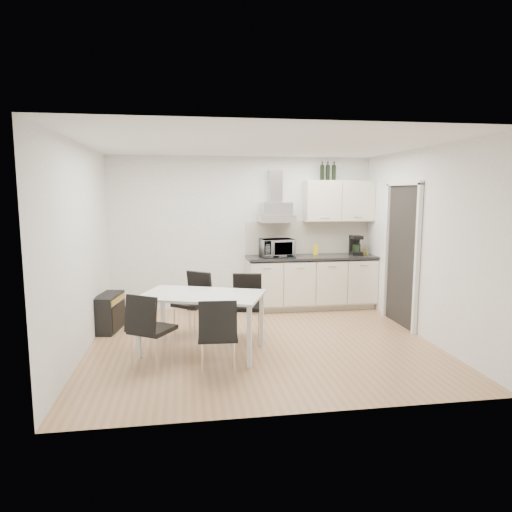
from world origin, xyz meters
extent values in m
plane|color=tan|center=(0.00, 0.00, 0.00)|extent=(4.50, 4.50, 0.00)
cube|color=white|center=(0.00, 2.00, 1.30)|extent=(4.50, 0.10, 2.60)
cube|color=white|center=(0.00, -2.00, 1.30)|extent=(4.50, 0.10, 2.60)
cube|color=white|center=(-2.25, 0.00, 1.30)|extent=(0.10, 4.00, 2.60)
cube|color=white|center=(2.25, 0.00, 1.30)|extent=(0.10, 4.00, 2.60)
plane|color=white|center=(0.00, 0.00, 2.60)|extent=(4.50, 4.50, 0.00)
cube|color=white|center=(2.21, 0.55, 1.05)|extent=(0.08, 1.04, 2.10)
cube|color=beige|center=(1.15, 1.74, 0.05)|extent=(2.16, 0.52, 0.10)
cube|color=beige|center=(1.15, 1.70, 0.48)|extent=(2.20, 0.60, 0.76)
cube|color=#242527|center=(1.15, 1.69, 0.90)|extent=(2.22, 0.64, 0.04)
cube|color=beige|center=(1.15, 1.99, 1.21)|extent=(2.20, 0.02, 0.58)
cube|color=beige|center=(1.65, 1.82, 1.85)|extent=(1.20, 0.35, 0.70)
cube|color=silver|center=(0.55, 1.78, 1.65)|extent=(0.60, 0.46, 0.30)
cube|color=silver|center=(0.55, 1.89, 2.10)|extent=(0.22, 0.20, 0.55)
imported|color=silver|center=(0.54, 1.68, 1.10)|extent=(0.57, 0.36, 0.37)
cube|color=yellow|center=(1.25, 1.80, 1.01)|extent=(0.08, 0.04, 0.18)
cylinder|color=brown|center=(2.08, 1.65, 0.98)|extent=(0.04, 0.04, 0.11)
cylinder|color=#4C6626|center=(2.14, 1.65, 0.98)|extent=(0.04, 0.04, 0.11)
cylinder|color=black|center=(1.35, 1.82, 2.36)|extent=(0.07, 0.07, 0.32)
cylinder|color=black|center=(1.45, 1.82, 2.36)|extent=(0.07, 0.07, 0.32)
cylinder|color=black|center=(1.56, 1.82, 2.36)|extent=(0.07, 0.07, 0.32)
cube|color=white|center=(-0.79, -0.23, 0.73)|extent=(1.67, 1.30, 0.03)
cube|color=white|center=(-1.56, -0.34, 0.36)|extent=(0.06, 0.06, 0.72)
cube|color=white|center=(-0.27, -0.81, 0.36)|extent=(0.06, 0.06, 0.72)
cube|color=white|center=(-1.30, 0.36, 0.36)|extent=(0.06, 0.06, 0.72)
cube|color=white|center=(-0.02, -0.12, 0.36)|extent=(0.06, 0.06, 0.72)
cube|color=black|center=(-2.10, 0.89, 0.27)|extent=(0.38, 0.68, 0.54)
cube|color=gold|center=(-1.96, 0.89, 0.46)|extent=(0.11, 0.57, 0.09)
cube|color=black|center=(-0.87, 1.90, 0.13)|extent=(0.20, 0.19, 0.27)
camera|label=1|loc=(-0.97, -5.80, 2.00)|focal=32.00mm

